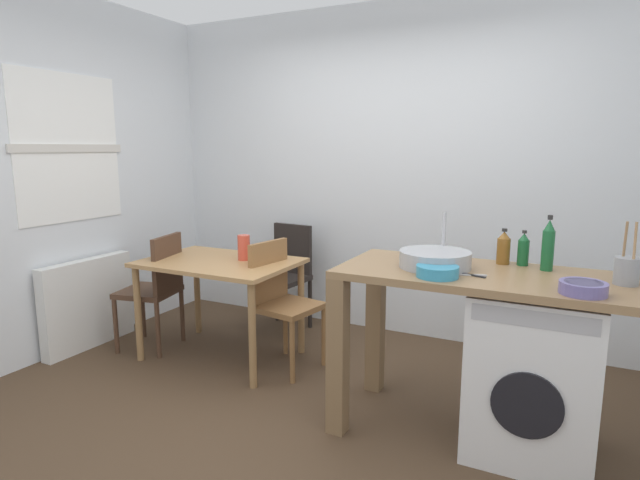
# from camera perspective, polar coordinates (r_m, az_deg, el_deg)

# --- Properties ---
(ground_plane) EXTENTS (5.46, 5.46, 0.00)m
(ground_plane) POSITION_cam_1_polar(r_m,az_deg,el_deg) (3.16, -2.86, -19.41)
(ground_plane) COLOR #4C3826
(wall_back) EXTENTS (4.60, 0.10, 2.70)m
(wall_back) POSITION_cam_1_polar(r_m,az_deg,el_deg) (4.36, 8.42, 7.33)
(wall_back) COLOR silver
(wall_back) RESTS_ON ground_plane
(wall_window_side) EXTENTS (0.12, 3.80, 2.70)m
(wall_window_side) POSITION_cam_1_polar(r_m,az_deg,el_deg) (4.25, -29.33, 6.11)
(wall_window_side) COLOR silver
(wall_window_side) RESTS_ON ground_plane
(radiator) EXTENTS (0.10, 0.80, 0.70)m
(radiator) POSITION_cam_1_polar(r_m,az_deg,el_deg) (4.48, -24.14, -6.38)
(radiator) COLOR white
(radiator) RESTS_ON ground_plane
(dining_table) EXTENTS (1.10, 0.76, 0.74)m
(dining_table) POSITION_cam_1_polar(r_m,az_deg,el_deg) (3.89, -10.96, -3.62)
(dining_table) COLOR tan
(dining_table) RESTS_ON ground_plane
(chair_person_seat) EXTENTS (0.48, 0.48, 0.90)m
(chair_person_seat) POSITION_cam_1_polar(r_m,az_deg,el_deg) (4.21, -17.55, -4.76)
(chair_person_seat) COLOR #4C3323
(chair_person_seat) RESTS_ON ground_plane
(chair_opposite) EXTENTS (0.46, 0.46, 0.90)m
(chair_opposite) POSITION_cam_1_polar(r_m,az_deg,el_deg) (3.71, -4.41, -6.29)
(chair_opposite) COLOR olive
(chair_opposite) RESTS_ON ground_plane
(chair_spare_by_wall) EXTENTS (0.44, 0.44, 0.90)m
(chair_spare_by_wall) POSITION_cam_1_polar(r_m,az_deg,el_deg) (4.49, -3.79, -3.39)
(chair_spare_by_wall) COLOR black
(chair_spare_by_wall) RESTS_ON ground_plane
(kitchen_counter) EXTENTS (1.50, 0.68, 0.92)m
(kitchen_counter) POSITION_cam_1_polar(r_m,az_deg,el_deg) (2.89, 13.37, -6.13)
(kitchen_counter) COLOR olive
(kitchen_counter) RESTS_ON ground_plane
(washing_machine) EXTENTS (0.60, 0.61, 0.86)m
(washing_machine) POSITION_cam_1_polar(r_m,az_deg,el_deg) (2.93, 22.37, -13.24)
(washing_machine) COLOR white
(washing_machine) RESTS_ON ground_plane
(sink_basin) EXTENTS (0.38, 0.38, 0.09)m
(sink_basin) POSITION_cam_1_polar(r_m,az_deg,el_deg) (2.85, 12.53, -2.08)
(sink_basin) COLOR #9EA0A5
(sink_basin) RESTS_ON kitchen_counter
(tap) EXTENTS (0.02, 0.02, 0.28)m
(tap) POSITION_cam_1_polar(r_m,az_deg,el_deg) (3.00, 13.44, 0.35)
(tap) COLOR #B2B2B7
(tap) RESTS_ON kitchen_counter
(bottle_tall_green) EXTENTS (0.07, 0.07, 0.20)m
(bottle_tall_green) POSITION_cam_1_polar(r_m,az_deg,el_deg) (3.03, 19.54, -0.83)
(bottle_tall_green) COLOR brown
(bottle_tall_green) RESTS_ON kitchen_counter
(bottle_squat_brown) EXTENTS (0.06, 0.06, 0.19)m
(bottle_squat_brown) POSITION_cam_1_polar(r_m,az_deg,el_deg) (3.03, 21.46, -0.99)
(bottle_squat_brown) COLOR #19592D
(bottle_squat_brown) RESTS_ON kitchen_counter
(bottle_clear_small) EXTENTS (0.06, 0.06, 0.29)m
(bottle_clear_small) POSITION_cam_1_polar(r_m,az_deg,el_deg) (2.95, 23.80, -0.57)
(bottle_clear_small) COLOR #19592D
(bottle_clear_small) RESTS_ON kitchen_counter
(mixing_bowl) EXTENTS (0.21, 0.21, 0.06)m
(mixing_bowl) POSITION_cam_1_polar(r_m,az_deg,el_deg) (2.65, 12.79, -3.30)
(mixing_bowl) COLOR teal
(mixing_bowl) RESTS_ON kitchen_counter
(utensil_crock) EXTENTS (0.11, 0.11, 0.30)m
(utensil_crock) POSITION_cam_1_polar(r_m,az_deg,el_deg) (2.82, 30.67, -2.87)
(utensil_crock) COLOR gray
(utensil_crock) RESTS_ON kitchen_counter
(colander) EXTENTS (0.20, 0.20, 0.06)m
(colander) POSITION_cam_1_polar(r_m,az_deg,el_deg) (2.56, 26.96, -4.66)
(colander) COLOR slate
(colander) RESTS_ON kitchen_counter
(vase) EXTENTS (0.09, 0.09, 0.18)m
(vase) POSITION_cam_1_polar(r_m,az_deg,el_deg) (3.84, -8.38, -0.83)
(vase) COLOR #D84C38
(vase) RESTS_ON dining_table
(scissors) EXTENTS (0.15, 0.06, 0.01)m
(scissors) POSITION_cam_1_polar(r_m,az_deg,el_deg) (2.72, 16.33, -3.72)
(scissors) COLOR #B2B2B7
(scissors) RESTS_ON kitchen_counter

